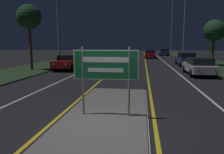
% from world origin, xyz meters
% --- Properties ---
extents(ground_plane, '(160.00, 160.00, 0.00)m').
position_xyz_m(ground_plane, '(0.00, 0.00, 0.00)').
color(ground_plane, black).
extents(median_island, '(2.81, 8.76, 0.10)m').
position_xyz_m(median_island, '(0.00, 0.62, 0.04)').
color(median_island, '#999993').
rests_on(median_island, ground_plane).
extents(verge_left, '(5.00, 100.00, 0.08)m').
position_xyz_m(verge_left, '(-9.50, 20.00, 0.04)').
color(verge_left, '#23381E').
rests_on(verge_left, ground_plane).
extents(verge_right, '(5.00, 100.00, 0.08)m').
position_xyz_m(verge_right, '(9.50, 20.00, 0.04)').
color(verge_right, '#23381E').
rests_on(verge_right, ground_plane).
extents(centre_line_yellow_left, '(0.12, 70.00, 0.01)m').
position_xyz_m(centre_line_yellow_left, '(-1.60, 25.00, 0.00)').
color(centre_line_yellow_left, gold).
rests_on(centre_line_yellow_left, ground_plane).
extents(centre_line_yellow_right, '(0.12, 70.00, 0.01)m').
position_xyz_m(centre_line_yellow_right, '(1.60, 25.00, 0.00)').
color(centre_line_yellow_right, gold).
rests_on(centre_line_yellow_right, ground_plane).
extents(lane_line_white_left, '(0.12, 70.00, 0.01)m').
position_xyz_m(lane_line_white_left, '(-4.20, 25.00, 0.00)').
color(lane_line_white_left, silver).
rests_on(lane_line_white_left, ground_plane).
extents(lane_line_white_right, '(0.12, 70.00, 0.01)m').
position_xyz_m(lane_line_white_right, '(4.20, 25.00, 0.00)').
color(lane_line_white_right, silver).
rests_on(lane_line_white_right, ground_plane).
extents(edge_line_white_left, '(0.10, 70.00, 0.01)m').
position_xyz_m(edge_line_white_left, '(-7.20, 25.00, 0.00)').
color(edge_line_white_left, silver).
rests_on(edge_line_white_left, ground_plane).
extents(edge_line_white_right, '(0.10, 70.00, 0.01)m').
position_xyz_m(edge_line_white_right, '(7.20, 25.00, 0.00)').
color(edge_line_white_right, silver).
rests_on(edge_line_white_right, ground_plane).
extents(highway_sign, '(2.12, 0.07, 2.26)m').
position_xyz_m(highway_sign, '(0.00, 0.61, 1.69)').
color(highway_sign, gray).
rests_on(highway_sign, median_island).
extents(streetlight_right_near, '(0.57, 0.57, 10.41)m').
position_xyz_m(streetlight_right_near, '(6.14, 21.75, 6.85)').
color(streetlight_right_near, gray).
rests_on(streetlight_right_near, ground_plane).
extents(streetlight_right_far, '(0.54, 0.54, 10.88)m').
position_xyz_m(streetlight_right_far, '(6.13, 33.46, 6.94)').
color(streetlight_right_far, gray).
rests_on(streetlight_right_far, ground_plane).
extents(car_receding_0, '(1.89, 4.62, 1.37)m').
position_xyz_m(car_receding_0, '(5.62, 11.63, 0.72)').
color(car_receding_0, '#B7B7BC').
rests_on(car_receding_0, ground_plane).
extents(car_receding_1, '(1.85, 4.75, 1.48)m').
position_xyz_m(car_receding_1, '(6.05, 19.29, 0.78)').
color(car_receding_1, navy).
rests_on(car_receding_1, ground_plane).
extents(car_receding_2, '(1.87, 4.23, 1.42)m').
position_xyz_m(car_receding_2, '(2.48, 32.23, 0.74)').
color(car_receding_2, maroon).
rests_on(car_receding_2, ground_plane).
extents(car_receding_3, '(1.96, 4.23, 1.40)m').
position_xyz_m(car_receding_3, '(5.75, 41.74, 0.74)').
color(car_receding_3, navy).
rests_on(car_receding_3, ground_plane).
extents(car_approaching_0, '(1.90, 4.54, 1.38)m').
position_xyz_m(car_approaching_0, '(-5.83, 13.77, 0.75)').
color(car_approaching_0, maroon).
rests_on(car_approaching_0, ground_plane).
extents(car_approaching_1, '(1.99, 4.49, 1.42)m').
position_xyz_m(car_approaching_1, '(-2.63, 26.35, 0.77)').
color(car_approaching_1, maroon).
rests_on(car_approaching_1, ground_plane).
extents(warning_sign, '(0.60, 0.06, 2.12)m').
position_xyz_m(warning_sign, '(9.54, 22.44, 1.37)').
color(warning_sign, gray).
rests_on(warning_sign, verge_right).
extents(roadside_palm_left, '(2.21, 2.21, 5.92)m').
position_xyz_m(roadside_palm_left, '(-9.12, 12.88, 4.84)').
color(roadside_palm_left, '#4C3823').
rests_on(roadside_palm_left, verge_left).
extents(roadside_palm_right, '(2.33, 2.33, 4.99)m').
position_xyz_m(roadside_palm_right, '(8.88, 19.22, 3.87)').
color(roadside_palm_right, '#4C3823').
rests_on(roadside_palm_right, verge_right).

